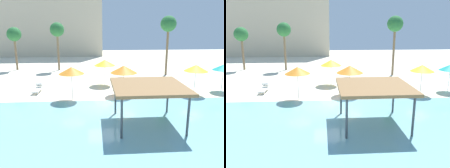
{
  "view_description": "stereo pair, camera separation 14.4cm",
  "coord_description": "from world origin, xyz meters",
  "views": [
    {
      "loc": [
        -0.7,
        -17.16,
        6.24
      ],
      "look_at": [
        0.79,
        2.0,
        1.3
      ],
      "focal_mm": 37.59,
      "sensor_mm": 36.0,
      "label": 1
    },
    {
      "loc": [
        -0.55,
        -17.17,
        6.24
      ],
      "look_at": [
        0.79,
        2.0,
        1.3
      ],
      "focal_mm": 37.59,
      "sensor_mm": 36.0,
      "label": 2
    }
  ],
  "objects": [
    {
      "name": "palm_tree_0",
      "position": [
        8.29,
        11.17,
        6.05
      ],
      "size": [
        1.9,
        1.9,
        7.21
      ],
      "color": "brown",
      "rests_on": "ground"
    },
    {
      "name": "beach_umbrella_yellow_4",
      "position": [
        8.4,
        2.85,
        2.41
      ],
      "size": [
        2.12,
        2.12,
        2.7
      ],
      "color": "silver",
      "rests_on": "ground"
    },
    {
      "name": "lounge_chair_0",
      "position": [
        -6.04,
        4.54,
        0.33
      ],
      "size": [
        0.7,
        1.93,
        0.74
      ],
      "rotation": [
        0.0,
        0.0,
        -1.62
      ],
      "color": "white",
      "rests_on": "ground"
    },
    {
      "name": "beach_umbrella_yellow_1",
      "position": [
        0.4,
        6.89,
        2.34
      ],
      "size": [
        2.21,
        2.21,
        2.64
      ],
      "color": "silver",
      "rests_on": "ground"
    },
    {
      "name": "ground_plane",
      "position": [
        0.0,
        0.0,
        0.0
      ],
      "size": [
        80.0,
        80.0,
        0.0
      ],
      "primitive_type": "plane",
      "color": "beige"
    },
    {
      "name": "palm_tree_2",
      "position": [
        -5.56,
        15.47,
        5.35
      ],
      "size": [
        1.9,
        1.9,
        6.46
      ],
      "color": "brown",
      "rests_on": "ground"
    },
    {
      "name": "shade_pavilion",
      "position": [
        2.63,
        -3.43,
        2.45
      ],
      "size": [
        4.45,
        4.45,
        2.6
      ],
      "color": "#42474C",
      "rests_on": "ground"
    },
    {
      "name": "lagoon_water",
      "position": [
        0.0,
        -5.25,
        0.02
      ],
      "size": [
        44.0,
        13.5,
        0.04
      ],
      "primitive_type": "cube",
      "color": "#7AB7C1",
      "rests_on": "ground"
    },
    {
      "name": "beach_umbrella_teal_2",
      "position": [
        11.48,
        3.67,
        2.28
      ],
      "size": [
        2.03,
        2.03,
        2.57
      ],
      "color": "silver",
      "rests_on": "ground"
    },
    {
      "name": "beach_umbrella_orange_0",
      "position": [
        1.92,
        3.14,
        2.34
      ],
      "size": [
        2.37,
        2.37,
        2.67
      ],
      "color": "silver",
      "rests_on": "ground"
    },
    {
      "name": "lounge_chair_1",
      "position": [
        2.14,
        6.79,
        0.33
      ],
      "size": [
        0.64,
        1.91,
        0.74
      ],
      "rotation": [
        0.0,
        0.0,
        -1.55
      ],
      "color": "white",
      "rests_on": "ground"
    },
    {
      "name": "beach_umbrella_orange_3",
      "position": [
        -2.57,
        2.02,
        2.52
      ],
      "size": [
        2.11,
        2.11,
        2.81
      ],
      "color": "silver",
      "rests_on": "ground"
    },
    {
      "name": "palm_tree_1",
      "position": [
        -11.43,
        16.11,
        4.76
      ],
      "size": [
        1.9,
        1.9,
        5.84
      ],
      "color": "brown",
      "rests_on": "ground"
    },
    {
      "name": "hotel_block_0",
      "position": [
        -9.79,
        33.85,
        7.05
      ],
      "size": [
        21.6,
        9.91,
        14.1
      ],
      "primitive_type": "cube",
      "color": "beige",
      "rests_on": "ground"
    }
  ]
}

